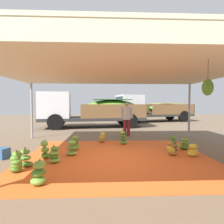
{
  "coord_description": "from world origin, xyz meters",
  "views": [
    {
      "loc": [
        -0.4,
        -5.64,
        1.64
      ],
      "look_at": [
        -0.02,
        2.87,
        1.26
      ],
      "focal_mm": 29.85,
      "sensor_mm": 36.0,
      "label": 1
    }
  ],
  "objects": [
    {
      "name": "banana_bunch_0",
      "position": [
        -1.41,
        0.21,
        0.23
      ],
      "size": [
        0.41,
        0.42,
        0.53
      ],
      "color": "#75A83D",
      "rests_on": "tarp_orange"
    },
    {
      "name": "banana_bunch_7",
      "position": [
        -1.71,
        -1.89,
        0.23
      ],
      "size": [
        0.39,
        0.4,
        0.52
      ],
      "color": "#6B9E38",
      "rests_on": "tarp_orange"
    },
    {
      "name": "banana_bunch_11",
      "position": [
        -2.48,
        -1.17,
        0.24
      ],
      "size": [
        0.37,
        0.37,
        0.53
      ],
      "color": "#477523",
      "rests_on": "tarp_orange"
    },
    {
      "name": "worker_0",
      "position": [
        0.77,
        3.74,
        1.0
      ],
      "size": [
        0.63,
        0.38,
        1.71
      ],
      "color": "maroon",
      "rests_on": "ground"
    },
    {
      "name": "tent_canopy",
      "position": [
        0.01,
        -0.1,
        2.6
      ],
      "size": [
        8.0,
        7.0,
        2.67
      ],
      "color": "#9EA0A5",
      "rests_on": "ground"
    },
    {
      "name": "banana_bunch_12",
      "position": [
        1.74,
        0.09,
        0.22
      ],
      "size": [
        0.35,
        0.33,
        0.49
      ],
      "color": "#996628",
      "rests_on": "tarp_orange"
    },
    {
      "name": "banana_bunch_10",
      "position": [
        2.01,
        0.63,
        0.24
      ],
      "size": [
        0.39,
        0.39,
        0.57
      ],
      "color": "#477523",
      "rests_on": "tarp_orange"
    },
    {
      "name": "tarp_orange",
      "position": [
        0.0,
        0.0,
        0.01
      ],
      "size": [
        5.62,
        4.89,
        0.01
      ],
      "primitive_type": "cube",
      "color": "#E05B23",
      "rests_on": "ground"
    },
    {
      "name": "banana_bunch_6",
      "position": [
        -1.78,
        -0.47,
        0.21
      ],
      "size": [
        0.4,
        0.41,
        0.49
      ],
      "color": "#75A83D",
      "rests_on": "tarp_orange"
    },
    {
      "name": "banana_bunch_1",
      "position": [
        -0.47,
        2.17,
        0.21
      ],
      "size": [
        0.36,
        0.36,
        0.47
      ],
      "color": "#996628",
      "rests_on": "tarp_orange"
    },
    {
      "name": "banana_bunch_8",
      "position": [
        -2.14,
        -0.11,
        0.26
      ],
      "size": [
        0.36,
        0.37,
        0.57
      ],
      "color": "#518428",
      "rests_on": "tarp_orange"
    },
    {
      "name": "banana_bunch_3",
      "position": [
        2.5,
        0.84,
        0.2
      ],
      "size": [
        0.41,
        0.41,
        0.45
      ],
      "color": "#477523",
      "rests_on": "tarp_orange"
    },
    {
      "name": "banana_bunch_4",
      "position": [
        0.38,
        1.78,
        0.26
      ],
      "size": [
        0.37,
        0.38,
        0.59
      ],
      "color": "#518428",
      "rests_on": "tarp_orange"
    },
    {
      "name": "cargo_truck_far",
      "position": [
        3.95,
        11.23,
        1.18
      ],
      "size": [
        7.27,
        3.95,
        2.4
      ],
      "color": "#2D2D2D",
      "rests_on": "ground"
    },
    {
      "name": "banana_bunch_5",
      "position": [
        2.36,
        -0.05,
        0.19
      ],
      "size": [
        0.41,
        0.41,
        0.43
      ],
      "color": "gold",
      "rests_on": "tarp_orange"
    },
    {
      "name": "cargo_truck_main",
      "position": [
        -1.36,
        7.38,
        1.24
      ],
      "size": [
        7.29,
        3.09,
        2.4
      ],
      "color": "#2D2D2D",
      "rests_on": "ground"
    },
    {
      "name": "crate_0",
      "position": [
        -3.52,
        0.03,
        0.16
      ],
      "size": [
        0.62,
        0.48,
        0.31
      ],
      "primitive_type": "cube",
      "rotation": [
        0.0,
        0.0,
        -0.37
      ],
      "color": "#335B8E",
      "rests_on": "ground"
    },
    {
      "name": "ground_plane",
      "position": [
        0.0,
        3.0,
        0.0
      ],
      "size": [
        40.0,
        40.0,
        0.0
      ],
      "primitive_type": "plane",
      "color": "brown"
    },
    {
      "name": "banana_bunch_9",
      "position": [
        -2.42,
        -0.78,
        0.21
      ],
      "size": [
        0.42,
        0.42,
        0.51
      ],
      "color": "#477523",
      "rests_on": "tarp_orange"
    },
    {
      "name": "banana_bunch_2",
      "position": [
        -1.41,
        0.92,
        0.25
      ],
      "size": [
        0.36,
        0.38,
        0.54
      ],
      "color": "#6B9E38",
      "rests_on": "tarp_orange"
    }
  ]
}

